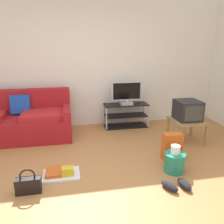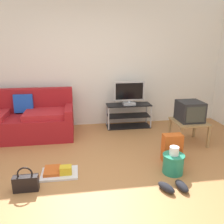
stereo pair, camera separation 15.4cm
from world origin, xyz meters
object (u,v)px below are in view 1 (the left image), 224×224
object	(u,v)px
side_table	(187,123)
cleaning_bucket	(175,161)
flat_tv	(126,93)
sneakers_pair	(177,185)
crt_tv	(188,110)
tv_stand	(126,115)
handbag	(28,185)
floor_tray	(61,173)
couch	(15,122)
backpack	(172,147)

from	to	relation	value
side_table	cleaning_bucket	size ratio (longest dim) A/B	1.41
flat_tv	sneakers_pair	world-z (taller)	flat_tv
crt_tv	tv_stand	bearing A→B (deg)	132.07
cleaning_bucket	sneakers_pair	distance (m)	0.43
handbag	side_table	bearing A→B (deg)	22.17
side_table	handbag	world-z (taller)	side_table
flat_tv	crt_tv	world-z (taller)	flat_tv
cleaning_bucket	floor_tray	bearing A→B (deg)	173.20
handbag	tv_stand	bearing A→B (deg)	50.02
crt_tv	handbag	distance (m)	2.90
couch	handbag	bearing A→B (deg)	-75.21
handbag	flat_tv	bearing A→B (deg)	49.72
couch	floor_tray	distance (m)	1.79
flat_tv	crt_tv	bearing A→B (deg)	-47.28
couch	side_table	distance (m)	3.23
side_table	tv_stand	bearing A→B (deg)	131.61
backpack	side_table	bearing A→B (deg)	27.35
sneakers_pair	tv_stand	bearing A→B (deg)	91.62
crt_tv	cleaning_bucket	distance (m)	1.26
couch	backpack	xyz separation A→B (m)	(2.56, -1.39, -0.12)
couch	floor_tray	world-z (taller)	couch
side_table	crt_tv	world-z (taller)	crt_tv
side_table	backpack	bearing A→B (deg)	-132.69
tv_stand	side_table	xyz separation A→B (m)	(0.89, -1.01, 0.11)
tv_stand	floor_tray	world-z (taller)	tv_stand
tv_stand	flat_tv	size ratio (longest dim) A/B	1.48
cleaning_bucket	floor_tray	world-z (taller)	cleaning_bucket
side_table	cleaning_bucket	bearing A→B (deg)	-125.77
side_table	crt_tv	size ratio (longest dim) A/B	1.30
flat_tv	sneakers_pair	xyz separation A→B (m)	(0.07, -2.32, -0.71)
couch	handbag	size ratio (longest dim) A/B	6.49
floor_tray	crt_tv	bearing A→B (deg)	18.97
tv_stand	backpack	bearing A→B (deg)	-78.59
couch	sneakers_pair	bearing A→B (deg)	-42.58
handbag	sneakers_pair	xyz separation A→B (m)	(1.81, -0.26, -0.07)
crt_tv	cleaning_bucket	xyz separation A→B (m)	(-0.69, -0.97, -0.44)
side_table	handbag	xyz separation A→B (m)	(-2.64, -1.08, -0.25)
crt_tv	cleaning_bucket	bearing A→B (deg)	-125.31
cleaning_bucket	sneakers_pair	world-z (taller)	cleaning_bucket
backpack	floor_tray	world-z (taller)	backpack
backpack	cleaning_bucket	bearing A→B (deg)	-129.30
cleaning_bucket	floor_tray	distance (m)	1.60
couch	tv_stand	bearing A→B (deg)	5.80
side_table	flat_tv	bearing A→B (deg)	132.25
side_table	floor_tray	bearing A→B (deg)	-161.40
couch	crt_tv	xyz separation A→B (m)	(3.13, -0.76, 0.27)
side_table	floor_tray	xyz separation A→B (m)	(-2.27, -0.76, -0.32)
crt_tv	backpack	xyz separation A→B (m)	(-0.57, -0.63, -0.39)
side_table	handbag	distance (m)	2.86
flat_tv	cleaning_bucket	bearing A→B (deg)	-83.84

